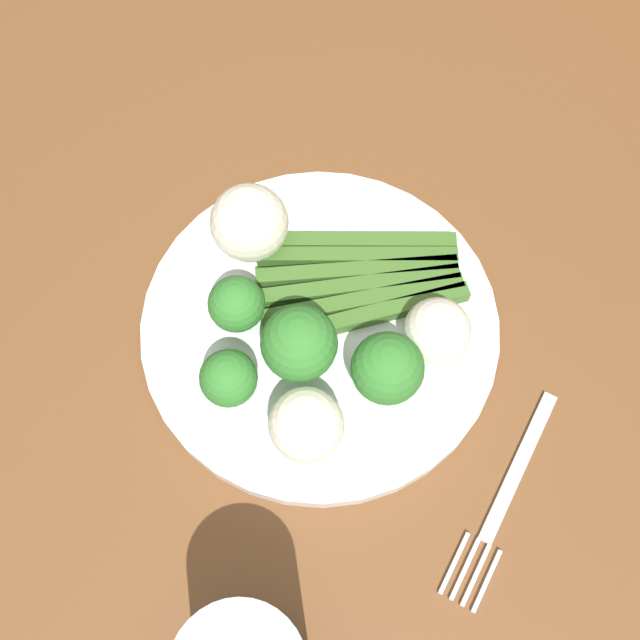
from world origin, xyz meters
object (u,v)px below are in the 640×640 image
object	(u,v)px
plate	(320,327)
broccoli_outer_edge	(229,378)
broccoli_back_right	(299,344)
cauliflower_mid	(437,331)
cauliflower_edge	(306,425)
cauliflower_near_fork	(246,225)
fork	(504,498)
dining_table	(310,344)
broccoli_back	(387,369)
broccoli_front	(237,305)
asparagus_bundle	(360,279)

from	to	relation	value
plate	broccoli_outer_edge	size ratio (longest dim) A/B	5.41
broccoli_back_right	cauliflower_mid	distance (m)	0.10
plate	cauliflower_edge	world-z (taller)	cauliflower_edge
cauliflower_near_fork	cauliflower_mid	xyz separation A→B (m)	(-0.16, -0.04, -0.01)
cauliflower_edge	fork	world-z (taller)	cauliflower_edge
cauliflower_edge	cauliflower_mid	bearing A→B (deg)	-99.11
plate	broccoli_back_right	size ratio (longest dim) A/B	4.07
dining_table	broccoli_outer_edge	xyz separation A→B (m)	(-0.02, 0.10, 0.14)
broccoli_back	fork	distance (m)	0.12
broccoli_front	broccoli_back	world-z (taller)	broccoli_back
asparagus_bundle	cauliflower_edge	distance (m)	0.13
plate	cauliflower_near_fork	bearing A→B (deg)	-6.32
broccoli_back	cauliflower_mid	xyz separation A→B (m)	(-0.00, -0.05, -0.01)
dining_table	broccoli_back	world-z (taller)	broccoli_back
dining_table	cauliflower_near_fork	bearing A→B (deg)	2.85
dining_table	cauliflower_mid	distance (m)	0.17
broccoli_outer_edge	cauliflower_mid	bearing A→B (deg)	-121.62
cauliflower_mid	fork	bearing A→B (deg)	156.37
broccoli_back_right	cauliflower_mid	size ratio (longest dim) A/B	1.36
cauliflower_edge	broccoli_front	bearing A→B (deg)	-15.96
broccoli_back	cauliflower_mid	distance (m)	0.05
cauliflower_mid	asparagus_bundle	bearing A→B (deg)	0.32
dining_table	broccoli_back_right	bearing A→B (deg)	129.23
broccoli_front	fork	distance (m)	0.23
broccoli_outer_edge	cauliflower_edge	world-z (taller)	cauliflower_edge
cauliflower_near_fork	cauliflower_mid	bearing A→B (deg)	-166.97
asparagus_bundle	broccoli_back	xyz separation A→B (m)	(-0.07, 0.05, 0.03)
broccoli_back_right	broccoli_front	bearing A→B (deg)	7.50
plate	fork	xyz separation A→B (m)	(-0.18, 0.00, -0.01)
broccoli_back	dining_table	bearing A→B (deg)	-9.87
broccoli_front	cauliflower_mid	distance (m)	0.14
broccoli_outer_edge	dining_table	bearing A→B (deg)	-79.51
dining_table	broccoli_front	distance (m)	0.15
cauliflower_edge	cauliflower_mid	distance (m)	0.12
broccoli_back_right	broccoli_back	xyz separation A→B (m)	(-0.06, -0.03, -0.00)
cauliflower_edge	plate	bearing A→B (deg)	-52.02
broccoli_back	broccoli_outer_edge	bearing A→B (deg)	46.48
broccoli_back_right	broccoli_outer_edge	size ratio (longest dim) A/B	1.33
cauliflower_near_fork	plate	bearing A→B (deg)	173.68
plate	cauliflower_mid	xyz separation A→B (m)	(-0.07, -0.05, 0.03)
broccoli_back_right	broccoli_front	world-z (taller)	broccoli_back_right
broccoli_back_right	broccoli_outer_edge	world-z (taller)	broccoli_back_right
dining_table	cauliflower_near_fork	distance (m)	0.15
broccoli_back_right	fork	distance (m)	0.18
broccoli_back	cauliflower_edge	xyz separation A→B (m)	(0.01, 0.06, -0.01)
broccoli_back_right	cauliflower_near_fork	xyz separation A→B (m)	(0.10, -0.04, -0.01)
broccoli_front	cauliflower_mid	bearing A→B (deg)	-143.23
broccoli_front	broccoli_back_right	bearing A→B (deg)	-172.50
cauliflower_near_fork	cauliflower_edge	size ratio (longest dim) A/B	1.14
plate	asparagus_bundle	xyz separation A→B (m)	(0.00, -0.05, 0.01)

